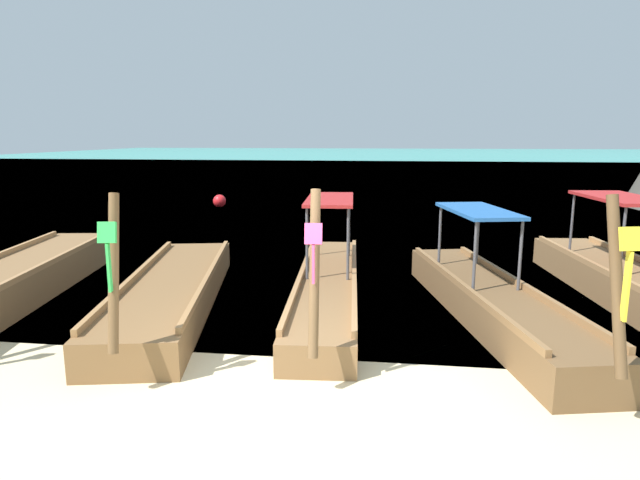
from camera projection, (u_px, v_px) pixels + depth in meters
The scene contains 8 objects.
ground at pixel (282, 402), 6.21m from camera, with size 120.00×120.00×0.00m, color beige.
sea_water at pixel (384, 160), 65.85m from camera, with size 120.00×120.00×0.00m, color #2DB29E.
longtail_boat_blue_ribbon at pixel (15, 281), 10.13m from camera, with size 2.43×7.33×2.72m.
longtail_boat_green_ribbon at pixel (173, 291), 9.66m from camera, with size 2.56×6.60×2.34m.
longtail_boat_pink_ribbon at pixel (328, 285), 9.97m from camera, with size 1.52×7.10×2.38m.
longtail_boat_yellow_ribbon at pixel (491, 301), 8.92m from camera, with size 2.36×6.48×2.40m.
longtail_boat_turquoise_ribbon at pixel (637, 287), 9.66m from camera, with size 1.89×7.23×2.38m.
mooring_buoy_near at pixel (220, 201), 22.90m from camera, with size 0.54×0.54×0.54m.
Camera 1 is at (1.19, -5.64, 3.00)m, focal length 30.64 mm.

